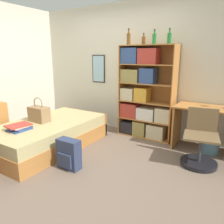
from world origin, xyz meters
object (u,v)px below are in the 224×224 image
(bottle_green, at_px, (129,39))
(desk, at_px, (209,122))
(bottle_brown, at_px, (144,40))
(handbag, at_px, (39,114))
(book_stack_on_bed, at_px, (20,127))
(desk_chair, at_px, (200,148))
(backpack, at_px, (69,154))
(bottle_blue, at_px, (169,38))
(bed, at_px, (49,134))
(bookcase, at_px, (143,96))
(bottle_clear, at_px, (154,39))
(waste_bin, at_px, (211,145))

(bottle_green, relative_size, desk, 0.28)
(bottle_green, distance_m, bottle_brown, 0.29)
(handbag, xyz_separation_m, book_stack_on_bed, (0.09, -0.46, -0.10))
(bottle_brown, relative_size, desk_chair, 0.25)
(backpack, bearing_deg, bottle_blue, 66.09)
(backpack, bearing_deg, desk_chair, 35.84)
(handbag, height_order, backpack, handbag)
(bed, xyz_separation_m, desk_chair, (2.40, 0.71, 0.03))
(bookcase, distance_m, desk_chair, 1.49)
(bed, height_order, bookcase, bookcase)
(bottle_clear, bearing_deg, desk_chair, -31.30)
(backpack, bearing_deg, book_stack_on_bed, -173.11)
(desk_chair, height_order, backpack, desk_chair)
(book_stack_on_bed, bearing_deg, bottle_clear, 52.59)
(bottle_clear, height_order, waste_bin, bottle_clear)
(book_stack_on_bed, xyz_separation_m, bottle_green, (0.92, 1.83, 1.38))
(bottle_clear, distance_m, backpack, 2.45)
(bottle_blue, bearing_deg, waste_bin, -10.11)
(bottle_green, distance_m, desk_chair, 2.31)
(handbag, relative_size, desk, 0.40)
(backpack, bearing_deg, bottle_brown, 80.71)
(backpack, relative_size, waste_bin, 1.54)
(book_stack_on_bed, distance_m, bottle_green, 2.47)
(bottle_clear, bearing_deg, bed, -135.57)
(handbag, bearing_deg, bed, 21.80)
(book_stack_on_bed, bearing_deg, bottle_green, 63.40)
(bed, distance_m, bottle_brown, 2.41)
(bookcase, bearing_deg, bottle_green, -173.37)
(book_stack_on_bed, xyz_separation_m, bottle_clear, (1.42, 1.85, 1.37))
(bottle_blue, bearing_deg, bottle_green, -177.22)
(desk, bearing_deg, bottle_brown, 174.28)
(bookcase, xyz_separation_m, waste_bin, (1.31, -0.15, -0.67))
(bookcase, relative_size, waste_bin, 6.27)
(bed, xyz_separation_m, bottle_green, (0.86, 1.32, 1.65))
(bottle_brown, bearing_deg, backpack, -99.29)
(book_stack_on_bed, distance_m, bottle_blue, 2.87)
(bottle_brown, relative_size, desk, 0.19)
(desk_chair, bearing_deg, backpack, -144.16)
(bottle_blue, relative_size, waste_bin, 0.92)
(bookcase, relative_size, bottle_brown, 8.49)
(book_stack_on_bed, xyz_separation_m, bookcase, (1.23, 1.87, 0.32))
(bottle_brown, height_order, bottle_clear, bottle_clear)
(bottle_green, bearing_deg, bottle_clear, 2.39)
(bed, height_order, waste_bin, bed)
(handbag, distance_m, backpack, 1.12)
(desk_chair, bearing_deg, waste_bin, 80.00)
(desk_chair, height_order, waste_bin, desk_chair)
(handbag, distance_m, desk, 2.87)
(bed, xyz_separation_m, book_stack_on_bed, (-0.05, -0.52, 0.27))
(desk, bearing_deg, bottle_blue, 172.88)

